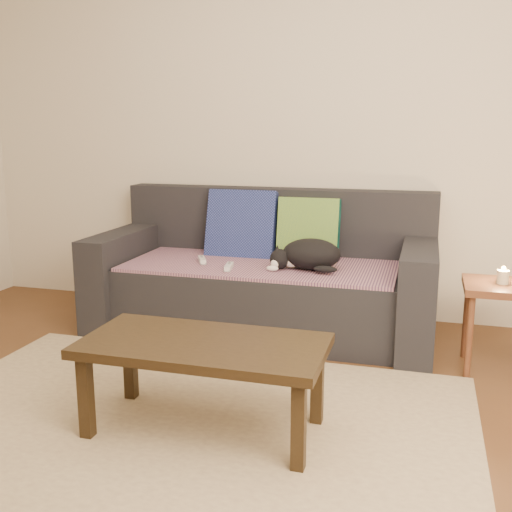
# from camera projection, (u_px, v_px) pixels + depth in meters

# --- Properties ---
(ground) EXTENTS (4.50, 4.50, 0.00)m
(ground) POSITION_uv_depth(u_px,v_px,m) (162.00, 448.00, 2.41)
(ground) COLOR brown
(ground) RESTS_ON ground
(back_wall) EXTENTS (4.50, 0.04, 2.60)m
(back_wall) POSITION_uv_depth(u_px,v_px,m) (282.00, 123.00, 4.02)
(back_wall) COLOR beige
(back_wall) RESTS_ON ground
(sofa) EXTENTS (2.10, 0.94, 0.87)m
(sofa) POSITION_uv_depth(u_px,v_px,m) (265.00, 281.00, 3.82)
(sofa) COLOR #232328
(sofa) RESTS_ON ground
(throw_blanket) EXTENTS (1.66, 0.74, 0.02)m
(throw_blanket) POSITION_uv_depth(u_px,v_px,m) (261.00, 265.00, 3.71)
(throw_blanket) COLOR #44284C
(throw_blanket) RESTS_ON sofa
(cushion_navy) EXTENTS (0.46, 0.24, 0.48)m
(cushion_navy) POSITION_uv_depth(u_px,v_px,m) (242.00, 226.00, 3.97)
(cushion_navy) COLOR #111D4B
(cushion_navy) RESTS_ON throw_blanket
(cushion_green) EXTENTS (0.39, 0.17, 0.40)m
(cushion_green) POSITION_uv_depth(u_px,v_px,m) (308.00, 229.00, 3.85)
(cushion_green) COLOR #0B4741
(cushion_green) RESTS_ON throw_blanket
(cat) EXTENTS (0.46, 0.35, 0.18)m
(cat) POSITION_uv_depth(u_px,v_px,m) (309.00, 255.00, 3.55)
(cat) COLOR black
(cat) RESTS_ON throw_blanket
(wii_remote_a) EXTENTS (0.10, 0.15, 0.03)m
(wii_remote_a) POSITION_uv_depth(u_px,v_px,m) (202.00, 260.00, 3.75)
(wii_remote_a) COLOR white
(wii_remote_a) RESTS_ON throw_blanket
(wii_remote_b) EXTENTS (0.06, 0.15, 0.03)m
(wii_remote_b) POSITION_uv_depth(u_px,v_px,m) (229.00, 267.00, 3.57)
(wii_remote_b) COLOR white
(wii_remote_b) RESTS_ON throw_blanket
(side_table) EXTENTS (0.38, 0.38, 0.48)m
(side_table) POSITION_uv_depth(u_px,v_px,m) (501.00, 299.00, 3.11)
(side_table) COLOR brown
(side_table) RESTS_ON ground
(candle) EXTENTS (0.06, 0.06, 0.09)m
(candle) POSITION_uv_depth(u_px,v_px,m) (503.00, 277.00, 3.09)
(candle) COLOR beige
(candle) RESTS_ON side_table
(rug) EXTENTS (2.50, 1.80, 0.01)m
(rug) POSITION_uv_depth(u_px,v_px,m) (177.00, 429.00, 2.55)
(rug) COLOR tan
(rug) RESTS_ON ground
(coffee_table) EXTENTS (1.01, 0.50, 0.40)m
(coffee_table) POSITION_uv_depth(u_px,v_px,m) (204.00, 353.00, 2.47)
(coffee_table) COLOR black
(coffee_table) RESTS_ON rug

